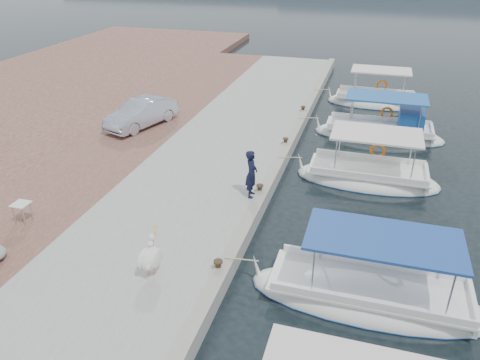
# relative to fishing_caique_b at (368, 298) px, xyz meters

# --- Properties ---
(ground) EXTENTS (400.00, 400.00, 0.00)m
(ground) POSITION_rel_fishing_caique_b_xyz_m (-4.02, 3.07, -0.12)
(ground) COLOR black
(ground) RESTS_ON ground
(concrete_quay) EXTENTS (6.00, 40.00, 0.50)m
(concrete_quay) POSITION_rel_fishing_caique_b_xyz_m (-7.02, 8.07, 0.13)
(concrete_quay) COLOR gray
(concrete_quay) RESTS_ON ground
(quay_curb) EXTENTS (0.44, 40.00, 0.12)m
(quay_curb) POSITION_rel_fishing_caique_b_xyz_m (-4.24, 8.07, 0.44)
(quay_curb) COLOR gray
(quay_curb) RESTS_ON concrete_quay
(cobblestone_strip) EXTENTS (4.00, 40.00, 0.50)m
(cobblestone_strip) POSITION_rel_fishing_caique_b_xyz_m (-12.02, 8.07, 0.13)
(cobblestone_strip) COLOR brown
(cobblestone_strip) RESTS_ON ground
(fishing_caique_b) EXTENTS (6.86, 2.33, 2.83)m
(fishing_caique_b) POSITION_rel_fishing_caique_b_xyz_m (0.00, 0.00, 0.00)
(fishing_caique_b) COLOR white
(fishing_caique_b) RESTS_ON ground
(fishing_caique_c) EXTENTS (6.04, 2.46, 2.83)m
(fishing_caique_c) POSITION_rel_fishing_caique_b_xyz_m (-0.41, 7.73, 0.00)
(fishing_caique_c) COLOR white
(fishing_caique_c) RESTS_ON ground
(fishing_caique_d) EXTENTS (6.66, 2.34, 2.83)m
(fishing_caique_d) POSITION_rel_fishing_caique_b_xyz_m (0.01, 13.08, 0.07)
(fishing_caique_d) COLOR white
(fishing_caique_d) RESTS_ON ground
(fishing_caique_e) EXTENTS (5.90, 2.30, 2.83)m
(fishing_caique_e) POSITION_rel_fishing_caique_b_xyz_m (-0.48, 18.65, 0.00)
(fishing_caique_e) COLOR white
(fishing_caique_e) RESTS_ON ground
(mooring_bollards) EXTENTS (0.28, 20.28, 0.33)m
(mooring_bollards) POSITION_rel_fishing_caique_b_xyz_m (-4.37, 4.57, 0.57)
(mooring_bollards) COLOR black
(mooring_bollards) RESTS_ON concrete_quay
(pelican) EXTENTS (0.69, 1.46, 1.13)m
(pelican) POSITION_rel_fishing_caique_b_xyz_m (-6.19, -1.13, 0.96)
(pelican) COLOR tan
(pelican) RESTS_ON concrete_quay
(fisherman) EXTENTS (0.57, 0.75, 1.88)m
(fisherman) POSITION_rel_fishing_caique_b_xyz_m (-4.62, 4.22, 1.31)
(fisherman) COLOR black
(fisherman) RESTS_ON concrete_quay
(parked_car) EXTENTS (2.72, 4.48, 1.39)m
(parked_car) POSITION_rel_fishing_caique_b_xyz_m (-12.13, 9.91, 1.07)
(parked_car) COLOR #A9B1C2
(parked_car) RESTS_ON cobblestone_strip
(folding_table) EXTENTS (0.55, 0.55, 0.73)m
(folding_table) POSITION_rel_fishing_caique_b_xyz_m (-11.71, 0.19, 0.90)
(folding_table) COLOR silver
(folding_table) RESTS_ON cobblestone_strip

